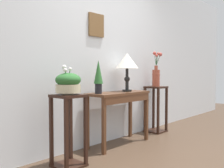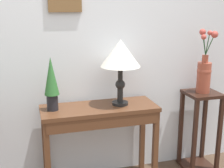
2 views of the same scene
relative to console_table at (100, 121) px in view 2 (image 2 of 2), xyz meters
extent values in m
cube|color=silver|center=(-0.12, 0.30, 0.76)|extent=(9.00, 0.10, 2.80)
cube|color=#56331E|center=(0.00, 0.02, 0.11)|extent=(1.01, 0.39, 0.03)
cube|color=#56331E|center=(0.00, -0.15, 0.04)|extent=(0.95, 0.03, 0.10)
cube|color=#56331E|center=(-0.47, -0.14, -0.27)|extent=(0.05, 0.04, 0.74)
cube|color=#56331E|center=(0.47, -0.14, -0.27)|extent=(0.04, 0.04, 0.74)
cube|color=#56331E|center=(-0.47, 0.18, -0.27)|extent=(0.05, 0.04, 0.74)
cube|color=#56331E|center=(0.47, 0.18, -0.27)|extent=(0.04, 0.04, 0.74)
cylinder|color=black|center=(0.19, 0.02, 0.14)|extent=(0.14, 0.14, 0.02)
cylinder|color=black|center=(0.19, 0.02, 0.23)|extent=(0.05, 0.05, 0.16)
sphere|color=black|center=(0.19, 0.02, 0.31)|extent=(0.09, 0.09, 0.09)
cylinder|color=black|center=(0.19, 0.02, 0.39)|extent=(0.04, 0.04, 0.16)
cone|color=white|center=(0.19, 0.02, 0.59)|extent=(0.34, 0.34, 0.23)
cylinder|color=black|center=(-0.40, 0.04, 0.20)|extent=(0.09, 0.09, 0.14)
cone|color=#2D662D|center=(-0.40, 0.04, 0.42)|extent=(0.12, 0.12, 0.32)
cube|color=black|center=(1.04, 0.06, 0.15)|extent=(0.32, 0.32, 0.03)
cube|color=black|center=(1.04, 0.06, -0.63)|extent=(0.32, 0.32, 0.03)
cube|color=black|center=(0.90, -0.08, -0.24)|extent=(0.04, 0.04, 0.75)
cube|color=black|center=(1.17, -0.08, -0.24)|extent=(0.04, 0.04, 0.75)
cube|color=black|center=(0.90, 0.19, -0.24)|extent=(0.04, 0.04, 0.75)
cube|color=black|center=(1.17, 0.19, -0.24)|extent=(0.04, 0.04, 0.75)
cylinder|color=#9E4733|center=(1.04, 0.06, 0.31)|extent=(0.13, 0.13, 0.29)
sphere|color=#9E4733|center=(1.04, 0.06, 0.38)|extent=(0.14, 0.14, 0.14)
cylinder|color=#9E4733|center=(1.04, 0.06, 0.49)|extent=(0.06, 0.06, 0.07)
cylinder|color=#235128|center=(1.00, 0.03, 0.62)|extent=(0.07, 0.06, 0.18)
sphere|color=#B7473D|center=(0.97, 0.01, 0.70)|extent=(0.05, 0.05, 0.05)
cylinder|color=#235128|center=(1.06, 0.03, 0.63)|extent=(0.05, 0.07, 0.20)
sphere|color=#B7473D|center=(1.08, 0.00, 0.73)|extent=(0.06, 0.06, 0.06)
cylinder|color=#235128|center=(1.01, 0.06, 0.64)|extent=(0.05, 0.01, 0.22)
sphere|color=#B7473D|center=(0.99, 0.06, 0.74)|extent=(0.06, 0.06, 0.06)
cylinder|color=#235128|center=(1.04, 0.04, 0.63)|extent=(0.01, 0.05, 0.21)
sphere|color=#B7473D|center=(1.04, 0.02, 0.74)|extent=(0.04, 0.04, 0.04)
camera|label=1|loc=(-2.79, -2.40, 0.42)|focal=40.93mm
camera|label=2|loc=(-0.58, -2.44, 0.99)|focal=49.07mm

